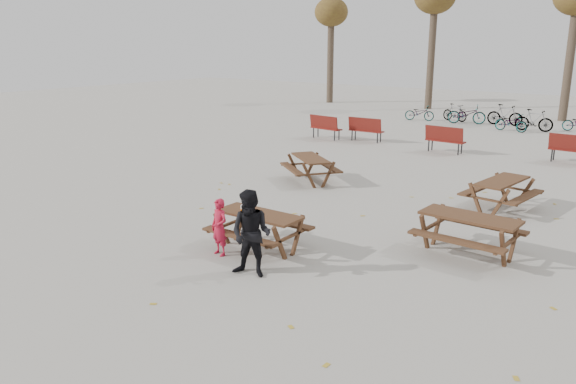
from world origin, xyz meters
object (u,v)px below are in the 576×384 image
Objects in this scene: picnic_table_north at (311,170)px; picnic_table_east at (468,235)px; main_picnic_table at (259,222)px; child at (219,227)px; adult at (251,234)px; picnic_table_far at (501,195)px; food_tray at (251,213)px; soda_bottle at (242,209)px.

picnic_table_east is at bearing 9.28° from picnic_table_north.
main_picnic_table is 0.83m from child.
adult reaches higher than child.
picnic_table_north is 5.53m from picnic_table_far.
picnic_table_far is at bearing 61.20° from food_tray.
adult is (0.74, -1.12, 0.22)m from main_picnic_table.
child is 0.65× the size of picnic_table_north.
food_tray reaches higher than main_picnic_table.
picnic_table_north is at bearing 110.35° from soda_bottle.
soda_bottle is (-0.22, -0.03, 0.05)m from food_tray.
soda_bottle is 0.61m from child.
picnic_table_east is (2.82, 3.34, -0.40)m from adult.
child is 1.27m from adult.
main_picnic_table is 0.99× the size of picnic_table_far.
food_tray is (-0.08, -0.15, 0.21)m from main_picnic_table.
child reaches higher than food_tray.
adult is (1.18, -0.42, 0.23)m from child.
adult reaches higher than picnic_table_far.
child is 0.72× the size of adult.
food_tray is 0.70m from child.
soda_bottle is at bearing -145.31° from picnic_table_east.
food_tray is at bearing 158.77° from picnic_table_far.
adult is at bearing -50.15° from food_tray.
child is 0.64× the size of picnic_table_far.
picnic_table_north is at bearing 101.75° from picnic_table_far.
picnic_table_east reaches higher than main_picnic_table.
adult is at bearing -42.55° from soda_bottle.
soda_bottle is (-0.29, -0.18, 0.26)m from main_picnic_table.
picnic_table_east is (3.56, 2.21, -0.18)m from main_picnic_table.
soda_bottle reaches higher than picnic_table_far.
soda_bottle is 4.55m from picnic_table_east.
soda_bottle is 1.40m from adult.
soda_bottle is 0.15× the size of child.
picnic_table_far is (3.24, 5.90, -0.40)m from food_tray.
picnic_table_far is at bearing 61.16° from main_picnic_table.
food_tray is 0.09× the size of picnic_table_east.
child reaches higher than picnic_table_north.
main_picnic_table is 1.02× the size of picnic_table_north.
food_tray is at bearing 7.39° from soda_bottle.
main_picnic_table is 6.57m from picnic_table_far.
food_tray is 0.10× the size of picnic_table_north.
picnic_table_east reaches higher than food_tray.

